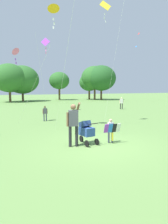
# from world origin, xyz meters

# --- Properties ---
(ground_plane) EXTENTS (120.00, 120.00, 0.00)m
(ground_plane) POSITION_xyz_m (0.00, 0.00, 0.00)
(ground_plane) COLOR #668E47
(treeline_distant) EXTENTS (33.05, 6.72, 6.48)m
(treeline_distant) POSITION_xyz_m (5.09, 28.74, 3.84)
(treeline_distant) COLOR brown
(treeline_distant) RESTS_ON ground
(child_with_butterfly_kite) EXTENTS (0.78, 0.34, 1.07)m
(child_with_butterfly_kite) POSITION_xyz_m (0.78, 0.09, 0.64)
(child_with_butterfly_kite) COLOR #33384C
(child_with_butterfly_kite) RESTS_ON ground
(person_adult_flyer) EXTENTS (0.63, 0.54, 1.85)m
(person_adult_flyer) POSITION_xyz_m (-0.94, 0.16, 1.07)
(person_adult_flyer) COLOR #232328
(person_adult_flyer) RESTS_ON ground
(stroller) EXTENTS (0.67, 1.12, 1.03)m
(stroller) POSITION_xyz_m (-0.29, 0.33, 0.61)
(stroller) COLOR black
(stroller) RESTS_ON ground
(kite_adult_black) EXTENTS (0.72, 4.07, 6.96)m
(kite_adult_black) POSITION_xyz_m (-0.75, 3.99, 6.68)
(kite_adult_black) COLOR #F4A319
(kite_adult_black) RESTS_ON ground
(kite_orange_delta) EXTENTS (1.84, 3.90, 5.00)m
(kite_orange_delta) POSITION_xyz_m (-2.64, 6.71, 4.69)
(kite_orange_delta) COLOR pink
(kite_orange_delta) RESTS_ON ground
(kite_green_novelty) EXTENTS (0.81, 1.79, 7.87)m
(kite_green_novelty) POSITION_xyz_m (2.66, 4.32, 7.07)
(kite_green_novelty) COLOR yellow
(kite_green_novelty) RESTS_ON ground
(kite_blue_high) EXTENTS (1.93, 4.24, 7.22)m
(kite_blue_high) POSITION_xyz_m (0.45, 12.58, 6.46)
(kite_blue_high) COLOR purple
(kite_blue_high) RESTS_ON ground
(distant_kites_cluster) EXTENTS (34.05, 12.61, 8.07)m
(distant_kites_cluster) POSITION_xyz_m (4.53, 21.03, 11.79)
(distant_kites_cluster) COLOR purple
(person_red_shirt) EXTENTS (0.41, 0.26, 1.32)m
(person_red_shirt) POSITION_xyz_m (8.68, 12.02, 0.78)
(person_red_shirt) COLOR #232328
(person_red_shirt) RESTS_ON ground
(person_couple_left) EXTENTS (0.35, 0.15, 1.10)m
(person_couple_left) POSITION_xyz_m (-0.77, 7.05, 0.65)
(person_couple_left) COLOR #33384C
(person_couple_left) RESTS_ON ground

